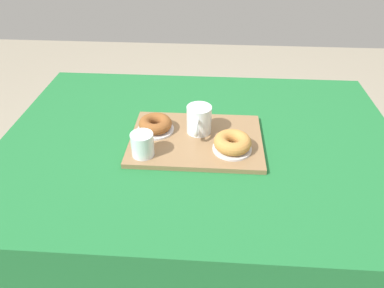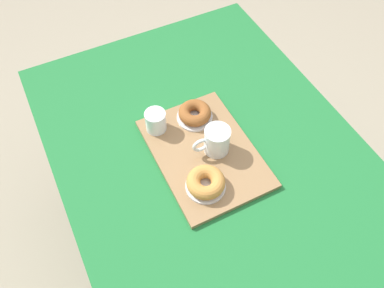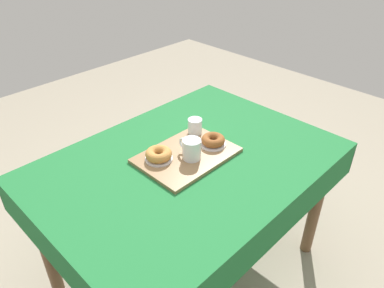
% 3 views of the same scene
% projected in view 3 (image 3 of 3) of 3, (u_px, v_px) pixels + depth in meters
% --- Properties ---
extents(ground_plane, '(6.00, 6.00, 0.00)m').
position_uv_depth(ground_plane, '(189.00, 267.00, 2.11)').
color(ground_plane, gray).
extents(dining_table, '(1.37, 0.99, 0.76)m').
position_uv_depth(dining_table, '(188.00, 175.00, 1.75)').
color(dining_table, '#1E6B33').
rests_on(dining_table, ground).
extents(serving_tray, '(0.44, 0.32, 0.02)m').
position_uv_depth(serving_tray, '(187.00, 155.00, 1.71)').
color(serving_tray, olive).
rests_on(serving_tray, dining_table).
extents(tea_mug_left, '(0.08, 0.13, 0.10)m').
position_uv_depth(tea_mug_left, '(191.00, 150.00, 1.66)').
color(tea_mug_left, white).
rests_on(tea_mug_left, serving_tray).
extents(water_glass_near, '(0.07, 0.07, 0.08)m').
position_uv_depth(water_glass_near, '(195.00, 127.00, 1.85)').
color(water_glass_near, white).
rests_on(water_glass_near, serving_tray).
extents(donut_plate_left, '(0.13, 0.13, 0.01)m').
position_uv_depth(donut_plate_left, '(159.00, 159.00, 1.67)').
color(donut_plate_left, silver).
rests_on(donut_plate_left, serving_tray).
extents(sugar_donut_left, '(0.12, 0.12, 0.04)m').
position_uv_depth(sugar_donut_left, '(159.00, 154.00, 1.66)').
color(sugar_donut_left, '#BC7F3D').
rests_on(sugar_donut_left, donut_plate_left).
extents(donut_plate_right, '(0.13, 0.13, 0.01)m').
position_uv_depth(donut_plate_right, '(213.00, 144.00, 1.77)').
color(donut_plate_right, silver).
rests_on(donut_plate_right, serving_tray).
extents(sugar_donut_right, '(0.11, 0.11, 0.04)m').
position_uv_depth(sugar_donut_right, '(213.00, 140.00, 1.76)').
color(sugar_donut_right, brown).
rests_on(sugar_donut_right, donut_plate_right).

